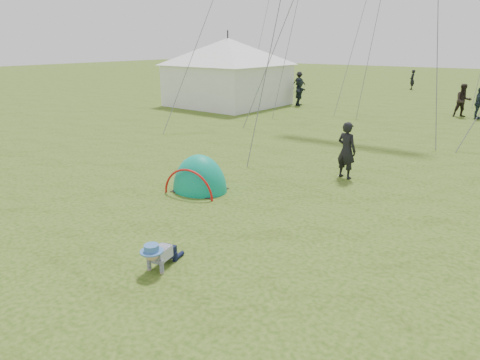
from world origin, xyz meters
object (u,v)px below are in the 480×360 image
Objects in this scene: crawling_toddler at (159,254)px; standing_adult at (346,150)px; popup_tent at (200,190)px; event_marquee at (228,70)px.

crawling_toddler is 0.44× the size of standing_adult.
popup_tent is (-2.15, 3.66, -0.28)m from crawling_toddler.
crawling_toddler is at bearing -53.12° from event_marquee.
popup_tent is 1.18× the size of standing_adult.
standing_adult is at bearing 74.30° from crawling_toddler.
event_marquee reaches higher than standing_adult.
standing_adult is at bearing 42.79° from popup_tent.
crawling_toddler is 0.37× the size of popup_tent.
crawling_toddler is 7.06m from standing_adult.
event_marquee reaches higher than popup_tent.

